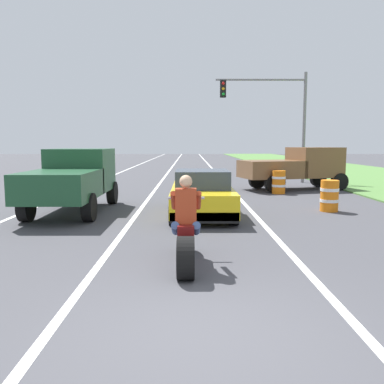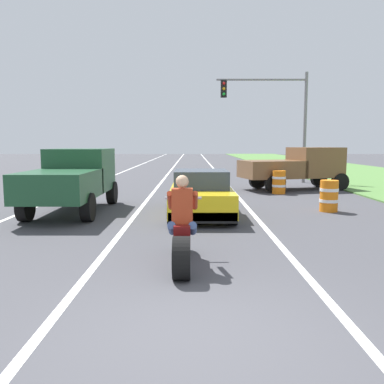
{
  "view_description": "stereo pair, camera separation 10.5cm",
  "coord_description": "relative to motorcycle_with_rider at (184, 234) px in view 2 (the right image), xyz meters",
  "views": [
    {
      "loc": [
        -0.18,
        -4.3,
        2.15
      ],
      "look_at": [
        -0.12,
        5.18,
        1.0
      ],
      "focal_mm": 37.37,
      "sensor_mm": 36.0,
      "label": 1
    },
    {
      "loc": [
        -0.08,
        -4.3,
        2.15
      ],
      "look_at": [
        -0.12,
        5.18,
        1.0
      ],
      "focal_mm": 37.37,
      "sensor_mm": 36.0,
      "label": 2
    }
  ],
  "objects": [
    {
      "name": "motorcycle_with_rider",
      "position": [
        0.0,
        0.0,
        0.0
      ],
      "size": [
        0.7,
        2.21,
        1.62
      ],
      "color": "black",
      "rests_on": "ground"
    },
    {
      "name": "construction_barrel_far",
      "position": [
        4.3,
        11.93,
        -0.09
      ],
      "size": [
        0.58,
        0.58,
        1.0
      ],
      "color": "orange",
      "rests_on": "ground"
    },
    {
      "name": "lane_stripe_left_solid",
      "position": [
        -5.16,
        17.54,
        -0.59
      ],
      "size": [
        0.14,
        120.0,
        0.01
      ],
      "primitive_type": "cube",
      "color": "white",
      "rests_on": "ground"
    },
    {
      "name": "lane_stripe_centre_dashed",
      "position": [
        -1.56,
        17.54,
        -0.59
      ],
      "size": [
        0.14,
        120.0,
        0.01
      ],
      "primitive_type": "cube",
      "color": "white",
      "rests_on": "ground"
    },
    {
      "name": "construction_barrel_nearest",
      "position": [
        4.52,
        5.82,
        -0.09
      ],
      "size": [
        0.58,
        0.58,
        1.0
      ],
      "color": "orange",
      "rests_on": "ground"
    },
    {
      "name": "traffic_light_mast_near",
      "position": [
        4.82,
        15.4,
        3.43
      ],
      "size": [
        4.97,
        0.34,
        6.0
      ],
      "color": "gray",
      "rests_on": "ground"
    },
    {
      "name": "ground_plane",
      "position": [
        0.24,
        -2.46,
        -0.59
      ],
      "size": [
        160.0,
        160.0,
        0.0
      ],
      "primitive_type": "plane",
      "color": "#424247"
    },
    {
      "name": "pickup_truck_left_lane_dark_green",
      "position": [
        -3.59,
        5.79,
        0.51
      ],
      "size": [
        2.02,
        4.8,
        1.98
      ],
      "color": "#1E4C2D",
      "rests_on": "ground"
    },
    {
      "name": "lane_stripe_right_solid",
      "position": [
        2.04,
        17.54,
        -0.59
      ],
      "size": [
        0.14,
        120.0,
        0.01
      ],
      "primitive_type": "cube",
      "color": "white",
      "rests_on": "ground"
    },
    {
      "name": "pickup_truck_right_shoulder_brown",
      "position": [
        5.12,
        12.01,
        0.51
      ],
      "size": [
        5.14,
        3.14,
        1.98
      ],
      "color": "brown",
      "rests_on": "ground"
    },
    {
      "name": "sports_car_yellow",
      "position": [
        0.44,
        5.2,
        0.04
      ],
      "size": [
        1.84,
        4.3,
        1.37
      ],
      "color": "yellow",
      "rests_on": "ground"
    },
    {
      "name": "construction_barrel_mid",
      "position": [
        3.92,
        10.38,
        -0.09
      ],
      "size": [
        0.58,
        0.58,
        1.0
      ],
      "color": "orange",
      "rests_on": "ground"
    }
  ]
}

